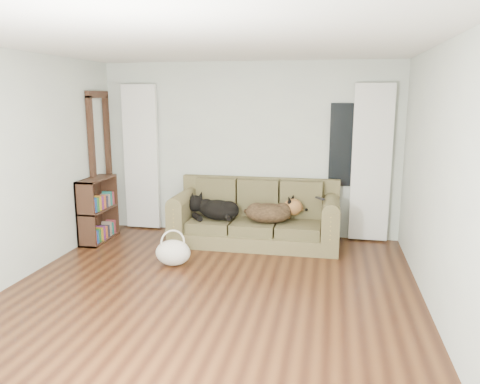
% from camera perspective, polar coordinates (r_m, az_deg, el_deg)
% --- Properties ---
extents(floor, '(5.00, 5.00, 0.00)m').
position_cam_1_polar(floor, '(5.07, -4.11, -12.79)').
color(floor, black).
rests_on(floor, ground).
extents(ceiling, '(5.00, 5.00, 0.00)m').
position_cam_1_polar(ceiling, '(4.65, -4.59, 17.86)').
color(ceiling, white).
rests_on(ceiling, ground).
extents(wall_back, '(4.50, 0.04, 2.60)m').
position_cam_1_polar(wall_back, '(7.10, 1.05, 5.18)').
color(wall_back, beige).
rests_on(wall_back, ground).
extents(wall_left, '(0.04, 5.00, 2.60)m').
position_cam_1_polar(wall_left, '(5.71, -26.68, 2.40)').
color(wall_left, beige).
rests_on(wall_left, ground).
extents(wall_right, '(0.04, 5.00, 2.60)m').
position_cam_1_polar(wall_right, '(4.63, 23.59, 0.80)').
color(wall_right, beige).
rests_on(wall_right, ground).
extents(curtain_left, '(0.55, 0.08, 2.25)m').
position_cam_1_polar(curtain_left, '(7.53, -11.93, 4.14)').
color(curtain_left, white).
rests_on(curtain_left, ground).
extents(curtain_right, '(0.55, 0.08, 2.25)m').
position_cam_1_polar(curtain_right, '(6.96, 15.71, 3.37)').
color(curtain_right, white).
rests_on(curtain_right, ground).
extents(window_pane, '(0.50, 0.03, 1.20)m').
position_cam_1_polar(window_pane, '(6.96, 12.91, 5.59)').
color(window_pane, black).
rests_on(window_pane, wall_back).
extents(door_casing, '(0.07, 0.60, 2.10)m').
position_cam_1_polar(door_casing, '(7.43, -16.57, 3.03)').
color(door_casing, '#321D11').
rests_on(door_casing, ground).
extents(sofa, '(2.37, 1.02, 0.97)m').
position_cam_1_polar(sofa, '(6.71, 1.86, -2.58)').
color(sofa, brown).
rests_on(sofa, floor).
extents(dog_black_lab, '(0.81, 0.73, 0.28)m').
position_cam_1_polar(dog_black_lab, '(6.78, -2.96, -2.18)').
color(dog_black_lab, black).
rests_on(dog_black_lab, sofa).
extents(dog_shepherd, '(0.69, 0.50, 0.30)m').
position_cam_1_polar(dog_shepherd, '(6.61, 3.83, -2.47)').
color(dog_shepherd, black).
rests_on(dog_shepherd, sofa).
extents(tv_remote, '(0.14, 0.17, 0.02)m').
position_cam_1_polar(tv_remote, '(6.45, 9.74, -0.77)').
color(tv_remote, black).
rests_on(tv_remote, sofa).
extents(tote_bag, '(0.50, 0.42, 0.32)m').
position_cam_1_polar(tote_bag, '(5.98, -8.16, -7.36)').
color(tote_bag, silver).
rests_on(tote_bag, floor).
extents(bookshelf, '(0.31, 0.76, 0.93)m').
position_cam_1_polar(bookshelf, '(7.14, -16.94, -1.80)').
color(bookshelf, '#321D11').
rests_on(bookshelf, floor).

